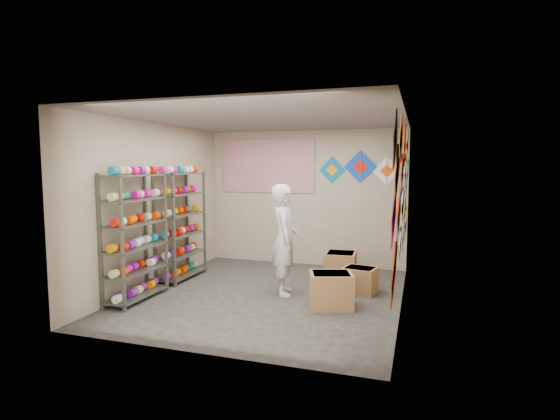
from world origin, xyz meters
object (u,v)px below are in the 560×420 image
(carton_b, at_px, (360,280))
(shopkeeper, at_px, (285,240))
(shelf_rack_back, at_px, (181,226))
(carton_c, at_px, (341,266))
(carton_a, at_px, (331,290))
(shelf_rack_front, at_px, (135,237))

(carton_b, bearing_deg, shopkeeper, -148.07)
(shopkeeper, xyz_separation_m, carton_b, (1.12, 0.41, -0.66))
(shelf_rack_back, xyz_separation_m, carton_c, (2.71, 0.73, -0.70))
(shelf_rack_back, relative_size, carton_a, 3.20)
(carton_b, height_order, carton_c, carton_c)
(carton_a, bearing_deg, carton_b, 52.69)
(shelf_rack_back, height_order, carton_b, shelf_rack_back)
(shelf_rack_back, distance_m, shopkeeper, 2.04)
(shelf_rack_front, height_order, shopkeeper, shelf_rack_front)
(carton_c, bearing_deg, carton_a, -88.88)
(shelf_rack_back, bearing_deg, carton_c, 15.06)
(carton_b, bearing_deg, shelf_rack_front, -144.59)
(shelf_rack_back, xyz_separation_m, shopkeeper, (2.01, -0.33, -0.09))
(shelf_rack_front, height_order, shelf_rack_back, same)
(shelf_rack_back, bearing_deg, carton_a, -14.80)
(shopkeeper, relative_size, carton_b, 3.47)
(shelf_rack_front, relative_size, shopkeeper, 1.10)
(carton_b, bearing_deg, carton_c, 134.66)
(carton_b, relative_size, carton_c, 0.87)
(carton_a, distance_m, carton_c, 1.48)
(shelf_rack_front, xyz_separation_m, shopkeeper, (2.01, 0.97, -0.09))
(carton_b, distance_m, carton_c, 0.77)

